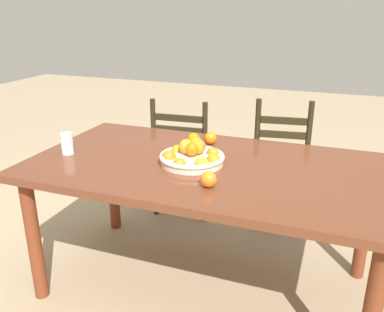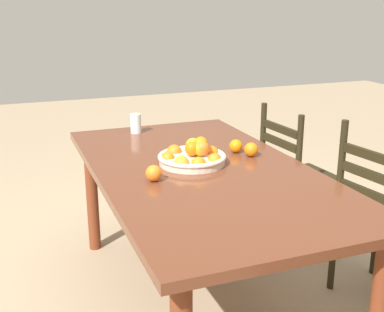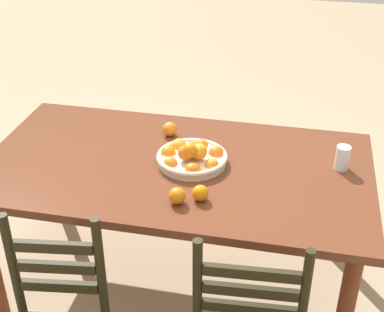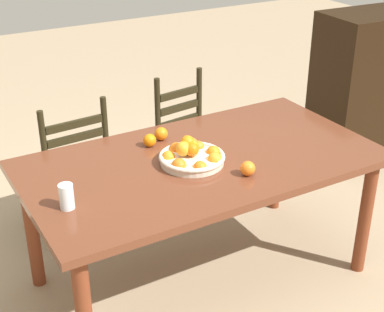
# 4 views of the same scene
# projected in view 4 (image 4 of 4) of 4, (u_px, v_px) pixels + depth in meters

# --- Properties ---
(ground_plane) EXTENTS (12.00, 12.00, 0.00)m
(ground_plane) POSITION_uv_depth(u_px,v_px,m) (201.00, 275.00, 3.28)
(ground_plane) COLOR tan
(dining_table) EXTENTS (1.83, 0.99, 0.75)m
(dining_table) POSITION_uv_depth(u_px,v_px,m) (202.00, 173.00, 2.98)
(dining_table) COLOR brown
(dining_table) RESTS_ON ground
(chair_near_window) EXTENTS (0.44, 0.44, 0.95)m
(chair_near_window) POSITION_uv_depth(u_px,v_px,m) (169.00, 140.00, 3.87)
(chair_near_window) COLOR black
(chair_near_window) RESTS_ON ground
(chair_by_cabinet) EXTENTS (0.47, 0.47, 0.90)m
(chair_by_cabinet) POSITION_uv_depth(u_px,v_px,m) (70.00, 167.00, 3.53)
(chair_by_cabinet) COLOR black
(chair_by_cabinet) RESTS_ON ground
(cabinet) EXTENTS (0.75, 0.51, 1.17)m
(cabinet) POSITION_uv_depth(u_px,v_px,m) (364.00, 89.00, 4.37)
(cabinet) COLOR black
(cabinet) RESTS_ON ground
(fruit_bowl) EXTENTS (0.34, 0.34, 0.14)m
(fruit_bowl) POSITION_uv_depth(u_px,v_px,m) (192.00, 156.00, 2.88)
(fruit_bowl) COLOR beige
(fruit_bowl) RESTS_ON dining_table
(orange_loose_0) EXTENTS (0.07, 0.07, 0.07)m
(orange_loose_0) POSITION_uv_depth(u_px,v_px,m) (248.00, 168.00, 2.77)
(orange_loose_0) COLOR orange
(orange_loose_0) RESTS_ON dining_table
(orange_loose_1) EXTENTS (0.07, 0.07, 0.07)m
(orange_loose_1) POSITION_uv_depth(u_px,v_px,m) (150.00, 140.00, 3.06)
(orange_loose_1) COLOR orange
(orange_loose_1) RESTS_ON dining_table
(orange_loose_2) EXTENTS (0.07, 0.07, 0.07)m
(orange_loose_2) POSITION_uv_depth(u_px,v_px,m) (161.00, 134.00, 3.13)
(orange_loose_2) COLOR orange
(orange_loose_2) RESTS_ON dining_table
(drinking_glass) EXTENTS (0.07, 0.07, 0.12)m
(drinking_glass) POSITION_uv_depth(u_px,v_px,m) (66.00, 197.00, 2.48)
(drinking_glass) COLOR silver
(drinking_glass) RESTS_ON dining_table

